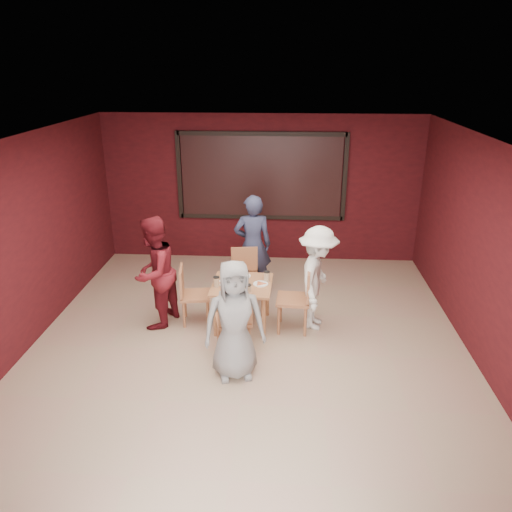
# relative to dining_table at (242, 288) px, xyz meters

# --- Properties ---
(floor) EXTENTS (7.00, 7.00, 0.00)m
(floor) POSITION_rel_dining_table_xyz_m (0.13, -0.73, -0.60)
(floor) COLOR tan
(floor) RESTS_ON ground
(window_blinds) EXTENTS (3.00, 0.02, 1.50)m
(window_blinds) POSITION_rel_dining_table_xyz_m (0.13, 2.72, 1.05)
(window_blinds) COLOR black
(dining_table) EXTENTS (0.88, 0.88, 0.83)m
(dining_table) POSITION_rel_dining_table_xyz_m (0.00, 0.00, 0.00)
(dining_table) COLOR #B06F48
(dining_table) RESTS_ON floor
(chair_front) EXTENTS (0.55, 0.55, 0.93)m
(chair_front) POSITION_rel_dining_table_xyz_m (-0.04, -0.76, -0.07)
(chair_front) COLOR #AB6842
(chair_front) RESTS_ON floor
(chair_back) EXTENTS (0.48, 0.48, 0.89)m
(chair_back) POSITION_rel_dining_table_xyz_m (-0.03, 0.83, -0.10)
(chair_back) COLOR #AB6842
(chair_back) RESTS_ON floor
(chair_left) EXTENTS (0.48, 0.48, 0.89)m
(chair_left) POSITION_rel_dining_table_xyz_m (-0.77, 0.06, -0.10)
(chair_left) COLOR #AB6842
(chair_left) RESTS_ON floor
(chair_right) EXTENTS (0.49, 0.49, 0.97)m
(chair_right) POSITION_rel_dining_table_xyz_m (0.83, -0.07, -0.05)
(chair_right) COLOR #AB6842
(chair_right) RESTS_ON floor
(diner_front) EXTENTS (0.84, 0.64, 1.53)m
(diner_front) POSITION_rel_dining_table_xyz_m (0.02, -1.25, 0.16)
(diner_front) COLOR gray
(diner_front) RESTS_ON floor
(diner_back) EXTENTS (0.67, 0.49, 1.70)m
(diner_back) POSITION_rel_dining_table_xyz_m (0.08, 1.15, 0.25)
(diner_back) COLOR #313757
(diner_back) RESTS_ON floor
(diner_left) EXTENTS (0.84, 0.96, 1.67)m
(diner_left) POSITION_rel_dining_table_xyz_m (-1.27, -0.04, 0.23)
(diner_left) COLOR maroon
(diner_left) RESTS_ON floor
(diner_right) EXTENTS (0.76, 1.09, 1.54)m
(diner_right) POSITION_rel_dining_table_xyz_m (1.09, 0.05, 0.17)
(diner_right) COLOR white
(diner_right) RESTS_ON floor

